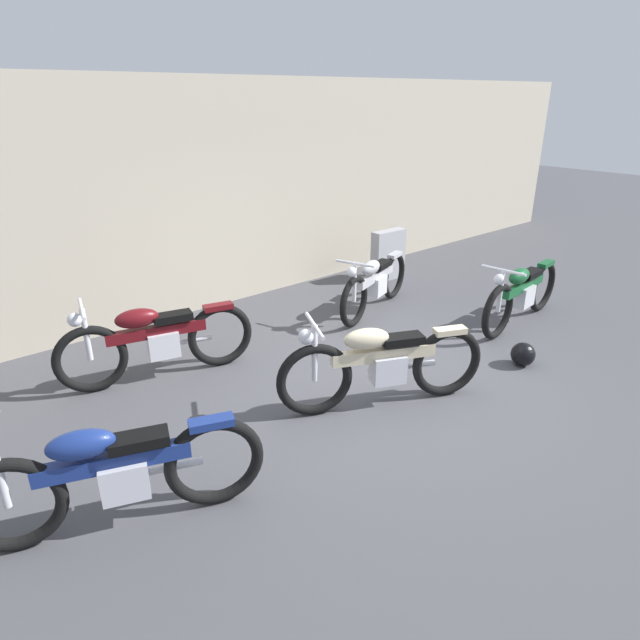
{
  "coord_description": "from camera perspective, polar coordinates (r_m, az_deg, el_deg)",
  "views": [
    {
      "loc": [
        -3.96,
        -3.6,
        3.01
      ],
      "look_at": [
        -0.16,
        0.86,
        0.55
      ],
      "focal_mm": 30.44,
      "sensor_mm": 36.0,
      "label": 1
    }
  ],
  "objects": [
    {
      "name": "stone_marker",
      "position": [
        9.49,
        7.16,
        6.8
      ],
      "size": [
        0.66,
        0.22,
        0.86
      ],
      "primitive_type": "cube",
      "rotation": [
        0.0,
        0.0,
        -0.04
      ],
      "color": "#9E9EA3",
      "rests_on": "ground_plane"
    },
    {
      "name": "motorcycle_maroon",
      "position": [
        6.3,
        -16.86,
        -2.0
      ],
      "size": [
        2.15,
        0.79,
        0.98
      ],
      "rotation": [
        0.0,
        0.0,
        2.89
      ],
      "color": "black",
      "rests_on": "ground_plane"
    },
    {
      "name": "motorcycle_blue",
      "position": [
        4.33,
        -20.93,
        -14.81
      ],
      "size": [
        2.08,
        0.97,
        0.98
      ],
      "rotation": [
        0.0,
        0.0,
        2.78
      ],
      "color": "black",
      "rests_on": "ground_plane"
    },
    {
      "name": "ground_plane",
      "position": [
        6.14,
        6.42,
        -6.74
      ],
      "size": [
        40.0,
        40.0,
        0.0
      ],
      "primitive_type": "plane",
      "color": "#47474C"
    },
    {
      "name": "motorcycle_green",
      "position": [
        8.0,
        20.43,
        2.7
      ],
      "size": [
        2.13,
        0.6,
        0.96
      ],
      "rotation": [
        0.0,
        0.0,
        3.24
      ],
      "color": "black",
      "rests_on": "ground_plane"
    },
    {
      "name": "building_wall",
      "position": [
        8.25,
        -11.34,
        12.65
      ],
      "size": [
        18.0,
        0.3,
        3.25
      ],
      "primitive_type": "cube",
      "color": "#B2A893",
      "rests_on": "ground_plane"
    },
    {
      "name": "motorcycle_cream",
      "position": [
        5.55,
        6.48,
        -4.53
      ],
      "size": [
        2.05,
        1.11,
        1.0
      ],
      "rotation": [
        0.0,
        0.0,
        2.71
      ],
      "color": "black",
      "rests_on": "ground_plane"
    },
    {
      "name": "motorcycle_silver",
      "position": [
        7.99,
        5.78,
        3.93
      ],
      "size": [
        1.98,
        0.86,
        0.92
      ],
      "rotation": [
        0.0,
        0.0,
        3.46
      ],
      "color": "black",
      "rests_on": "ground_plane"
    },
    {
      "name": "helmet",
      "position": [
        6.89,
        20.56,
        -3.4
      ],
      "size": [
        0.28,
        0.28,
        0.28
      ],
      "primitive_type": "sphere",
      "color": "black",
      "rests_on": "ground_plane"
    }
  ]
}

